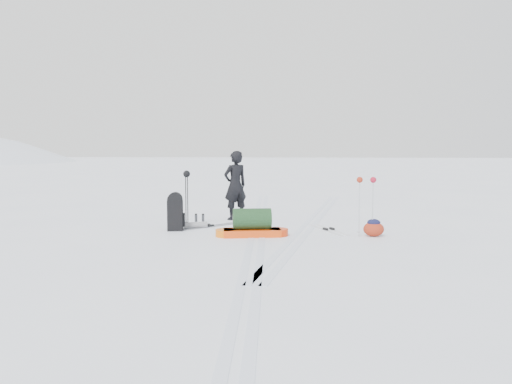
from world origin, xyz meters
TOP-DOWN VIEW (x-y plane):
  - ground at (0.00, 0.00)m, footprint 200.00×200.00m
  - ski_tracks at (0.61, 0.88)m, footprint 3.38×17.97m
  - skier at (-0.83, 1.92)m, footprint 0.85×0.81m
  - pulk_sled at (-0.07, -0.72)m, footprint 1.75×0.79m
  - expedition_rucksack at (-1.98, -0.08)m, footprint 0.93×0.76m
  - ski_poles_black at (-1.90, 0.51)m, footprint 0.18×0.18m
  - ski_poles_silver at (2.55, -0.51)m, footprint 0.44×0.15m
  - touring_skis_grey at (-1.33, 0.57)m, footprint 1.33×1.40m
  - touring_skis_white at (1.74, 0.27)m, footprint 0.97×1.76m
  - rope_coil at (-0.04, -0.31)m, footprint 0.55×0.55m
  - small_daypack at (2.74, -0.48)m, footprint 0.59×0.57m
  - thermos_pair at (-1.67, 0.96)m, footprint 0.23×0.23m
  - stuff_sack at (0.15, -0.02)m, footprint 0.39×0.34m

SIDE VIEW (x-z plane):
  - ground at x=0.00m, z-range 0.00..0.00m
  - ski_tracks at x=0.61m, z-range 0.00..0.01m
  - touring_skis_grey at x=-1.33m, z-range -0.02..0.04m
  - touring_skis_white at x=1.74m, z-range -0.02..0.05m
  - rope_coil at x=-0.04m, z-range 0.00..0.07m
  - stuff_sack at x=0.15m, z-range 0.00..0.20m
  - thermos_pair at x=-1.67m, z-range -0.01..0.29m
  - small_daypack at x=2.74m, z-range -0.01..0.40m
  - pulk_sled at x=-0.07m, z-range -0.08..0.57m
  - expedition_rucksack at x=-1.98m, z-range -0.04..0.92m
  - skier at x=-0.83m, z-range 0.00..1.96m
  - ski_poles_silver at x=2.55m, z-range 0.47..1.85m
  - ski_poles_black at x=-1.90m, z-range 0.47..1.93m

